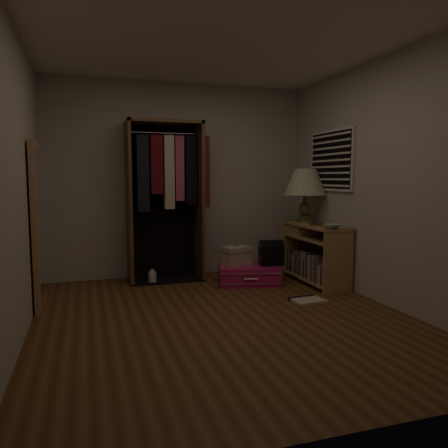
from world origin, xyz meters
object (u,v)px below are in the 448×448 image
Objects in this scene: console_bookshelf at (314,252)px; black_bag at (271,252)px; white_jug at (152,277)px; pink_suitcase at (248,274)px; open_wardrobe at (168,186)px; train_case at (236,256)px; table_lamp at (305,183)px; floor_mirror at (38,225)px.

console_bookshelf is 0.55m from black_bag.
black_bag is 1.78× the size of white_jug.
pink_suitcase is 0.40m from black_bag.
open_wardrobe is 1.26m from train_case.
pink_suitcase is (-0.82, 0.18, -0.28)m from console_bookshelf.
train_case is 1.25× the size of black_bag.
table_lamp is (0.96, 0.01, 0.91)m from train_case.
floor_mirror is 4.23× the size of train_case.
table_lamp is 4.07× the size of white_jug.
console_bookshelf reaches higher than train_case.
open_wardrobe is at bearing 165.24° from table_lamp.
floor_mirror is 1.96× the size of pink_suitcase.
table_lamp is at bearing 18.65° from pink_suitcase.
console_bookshelf is 0.99m from train_case.
table_lamp reaches higher than white_jug.
floor_mirror is (-3.24, -0.05, 0.46)m from console_bookshelf.
pink_suitcase is at bearing 5.43° from floor_mirror.
pink_suitcase is 2.70× the size of black_bag.
pink_suitcase is at bearing -17.66° from white_jug.
floor_mirror reaches higher than black_bag.
train_case is (2.28, 0.30, -0.50)m from floor_mirror.
table_lamp reaches higher than console_bookshelf.
white_jug is (-1.44, 0.44, -0.32)m from black_bag.
train_case is at bearing 171.20° from black_bag.
floor_mirror reaches higher than train_case.
table_lamp is (3.24, 0.31, 0.41)m from floor_mirror.
open_wardrobe is 1.19m from white_jug.
open_wardrobe reaches higher than white_jug.
pink_suitcase is 4.79× the size of white_jug.
floor_mirror is 2.54m from pink_suitcase.
floor_mirror is 3.28m from table_lamp.
black_bag is at bearing 168.09° from console_bookshelf.
floor_mirror is 5.28× the size of black_bag.
white_jug is (1.25, 0.60, -0.77)m from floor_mirror.
table_lamp is (1.75, -0.46, 0.04)m from open_wardrobe.
open_wardrobe is at bearing 133.24° from train_case.
pink_suitcase is 0.28m from train_case.
black_bag reaches higher than pink_suitcase.
open_wardrobe reaches higher than floor_mirror.
console_bookshelf is at bearing -15.60° from white_jug.
white_jug is at bearing 172.57° from black_bag.
table_lamp is at bearing -15.13° from train_case.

